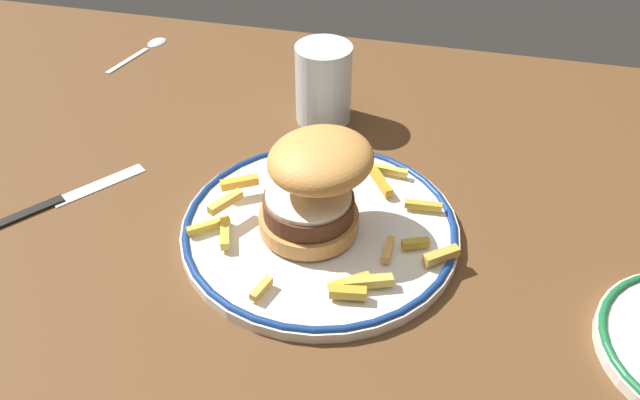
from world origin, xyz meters
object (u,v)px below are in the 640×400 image
Objects in this scene: burger at (315,184)px; knife at (57,201)px; water_glass at (323,89)px; spoon at (151,45)px; dinner_plate at (320,227)px.

knife is (-29.52, -1.66, -6.67)cm from burger.
water_glass is 34.58cm from spoon.
burger is at bearing -45.53° from spoon.
knife is at bearing -176.12° from dinner_plate.
spoon is at bearing 134.47° from burger.
burger is at bearing -141.33° from dinner_plate.
burger is 23.14cm from water_glass.
knife is (-25.13, -24.24, -4.21)cm from water_glass.
burger reaches higher than spoon.
dinner_plate is 2.21× the size of spoon.
dinner_plate is at bearing -77.64° from water_glass.
dinner_plate is at bearing 38.67° from burger.
knife is 38.63cm from spoon.
knife is at bearing -80.66° from spoon.
water_glass is at bearing -23.85° from spoon.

